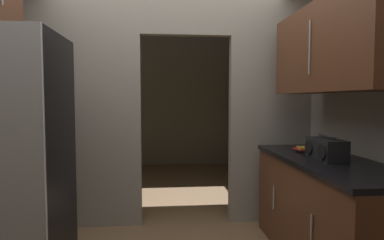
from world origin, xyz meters
name	(u,v)px	position (x,y,z in m)	size (l,w,h in m)	color
kitchen_partition	(163,85)	(-0.06, 1.27, 1.53)	(3.18, 0.12, 2.83)	#9E998C
adjoining_room_shell	(166,97)	(0.00, 3.47, 1.41)	(3.18, 3.37, 2.83)	gray
refrigerator	(11,162)	(-1.16, 0.14, 0.92)	(0.72, 0.78, 1.84)	black
lower_cabinet_run	(327,213)	(1.27, 0.19, 0.44)	(0.65, 1.74, 0.89)	brown
upper_cabinet_counterside	(332,48)	(1.27, 0.19, 1.78)	(0.36, 1.56, 0.71)	brown
boombox	(326,149)	(1.23, 0.17, 0.97)	(0.19, 0.37, 0.20)	black
book_stack	(304,149)	(1.23, 0.56, 0.91)	(0.15, 0.17, 0.05)	black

